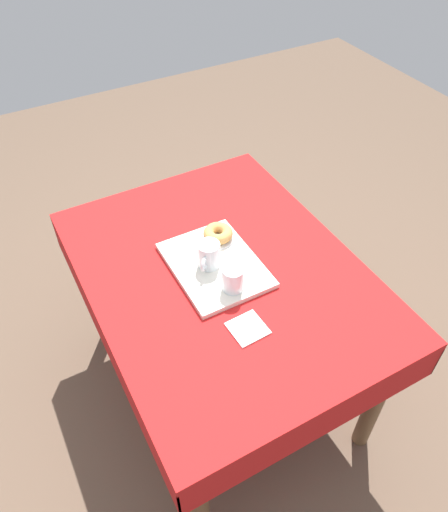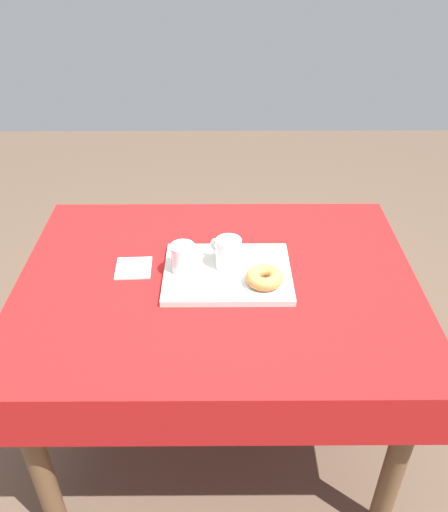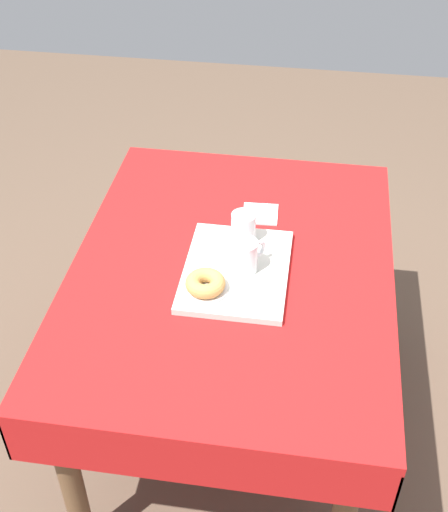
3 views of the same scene
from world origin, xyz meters
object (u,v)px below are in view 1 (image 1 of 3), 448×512
Objects in this scene: dining_table at (223,291)px; water_glass_near at (233,280)px; sugar_donut_left at (218,233)px; paper_napkin at (248,328)px; serving_tray at (215,265)px; donut_plate_left at (218,238)px; tea_mug_left at (209,256)px.

dining_table is 13.40× the size of water_glass_near.
sugar_donut_left is 0.41m from paper_napkin.
sugar_donut_left is 0.99× the size of paper_napkin.
serving_tray is (0.03, 0.02, 0.12)m from dining_table.
water_glass_near is at bearing 163.19° from donut_plate_left.
water_glass_near is 0.25m from sugar_donut_left.
water_glass_near is at bearing 169.39° from dining_table.
serving_tray is 0.14m from water_glass_near.
paper_napkin is (-0.40, 0.11, -0.02)m from donut_plate_left.
tea_mug_left reaches higher than sugar_donut_left.
tea_mug_left is at bearing 138.76° from sugar_donut_left.
paper_napkin is (-0.40, 0.11, -0.04)m from sugar_donut_left.
paper_napkin is at bearing 167.71° from water_glass_near.
tea_mug_left is at bearing 50.04° from dining_table.
sugar_donut_left reaches higher than dining_table.
water_glass_near is (-0.13, -0.02, -0.01)m from tea_mug_left.
dining_table is 0.12m from serving_tray.
donut_plate_left is at bearing -16.81° from water_glass_near.
sugar_donut_left is at bearing -33.26° from serving_tray.
serving_tray reaches higher than paper_napkin.
paper_napkin is (-0.29, 0.01, -0.06)m from tea_mug_left.
donut_plate_left reaches higher than paper_napkin.
water_glass_near reaches higher than sugar_donut_left.
donut_plate_left is (0.11, -0.07, 0.01)m from serving_tray.
water_glass_near is 0.75× the size of donut_plate_left.
tea_mug_left is 1.13× the size of water_glass_near.
donut_plate_left reaches higher than dining_table.
serving_tray is at bearing 28.19° from dining_table.
donut_plate_left is at bearing -21.19° from dining_table.
serving_tray is 3.20× the size of donut_plate_left.
donut_plate_left is at bearing -15.03° from paper_napkin.
water_glass_near is at bearing 163.19° from sugar_donut_left.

